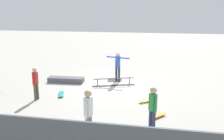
{
  "coord_description": "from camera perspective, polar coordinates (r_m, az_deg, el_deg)",
  "views": [
    {
      "loc": [
        -2.18,
        12.38,
        4.05
      ],
      "look_at": [
        -0.01,
        0.58,
        1.0
      ],
      "focal_mm": 38.74,
      "sensor_mm": 36.0,
      "label": 1
    }
  ],
  "objects": [
    {
      "name": "ground_plane",
      "position": [
        13.21,
        0.41,
        -3.6
      ],
      "size": [
        60.0,
        60.0,
        0.0
      ],
      "primitive_type": "plane",
      "color": "#ADA89E"
    },
    {
      "name": "grind_rail",
      "position": [
        13.08,
        0.4,
        -2.93
      ],
      "size": [
        2.29,
        0.99,
        0.43
      ],
      "rotation": [
        0.0,
        0.0,
        0.33
      ],
      "color": "black",
      "rests_on": "ground_plane"
    },
    {
      "name": "skate_ledge",
      "position": [
        13.94,
        -10.8,
        -2.27
      ],
      "size": [
        2.04,
        0.63,
        0.29
      ],
      "primitive_type": "cube",
      "rotation": [
        0.0,
        0.0,
        0.04
      ],
      "color": "#595960",
      "rests_on": "ground_plane"
    },
    {
      "name": "skater_main",
      "position": [
        13.62,
        1.36,
        1.28
      ],
      "size": [
        1.35,
        0.42,
        1.71
      ],
      "rotation": [
        0.0,
        0.0,
        6.03
      ],
      "color": "#2D3351",
      "rests_on": "ground_plane"
    },
    {
      "name": "skateboard_main",
      "position": [
        13.94,
        0.66,
        -2.32
      ],
      "size": [
        0.82,
        0.41,
        0.09
      ],
      "rotation": [
        0.0,
        0.0,
        3.42
      ],
      "color": "black",
      "rests_on": "ground_plane"
    },
    {
      "name": "bystander_red_shirt",
      "position": [
        11.45,
        -17.62,
        -2.66
      ],
      "size": [
        0.23,
        0.34,
        1.5
      ],
      "rotation": [
        0.0,
        0.0,
        4.41
      ],
      "color": "brown",
      "rests_on": "ground_plane"
    },
    {
      "name": "bystander_green_shirt",
      "position": [
        8.08,
        9.57,
        -8.75
      ],
      "size": [
        0.29,
        0.33,
        1.63
      ],
      "rotation": [
        0.0,
        0.0,
        2.25
      ],
      "color": "#2D3351",
      "rests_on": "ground_plane"
    },
    {
      "name": "bystander_white_shirt",
      "position": [
        7.55,
        -5.59,
        -9.99
      ],
      "size": [
        0.24,
        0.39,
        1.7
      ],
      "rotation": [
        0.0,
        0.0,
        4.48
      ],
      "color": "slate",
      "rests_on": "ground_plane"
    },
    {
      "name": "loose_skateboard_teal",
      "position": [
        11.93,
        -11.93,
        -5.53
      ],
      "size": [
        0.47,
        0.82,
        0.09
      ],
      "rotation": [
        0.0,
        0.0,
        5.07
      ],
      "color": "teal",
      "rests_on": "ground_plane"
    },
    {
      "name": "loose_skateboard_yellow",
      "position": [
        10.99,
        8.35,
        -7.11
      ],
      "size": [
        0.78,
        0.61,
        0.09
      ],
      "rotation": [
        0.0,
        0.0,
        3.73
      ],
      "color": "yellow",
      "rests_on": "ground_plane"
    },
    {
      "name": "loose_skateboard_orange",
      "position": [
        9.58,
        10.69,
        -10.54
      ],
      "size": [
        0.68,
        0.73,
        0.09
      ],
      "rotation": [
        0.0,
        0.0,
        0.84
      ],
      "color": "orange",
      "rests_on": "ground_plane"
    }
  ]
}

